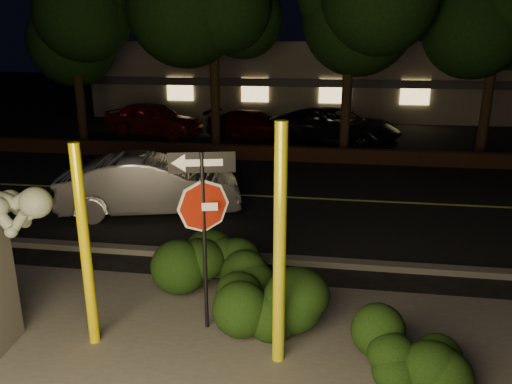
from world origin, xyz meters
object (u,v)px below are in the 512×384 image
Objects in this scene: parked_car_red at (154,119)px; parked_car_dark at (335,126)px; silver_sedan at (151,185)px; parked_car_darkred at (254,125)px; signpost at (203,207)px; yellow_pole_left at (85,249)px; yellow_pole_right at (280,249)px.

parked_car_dark is (7.91, -0.57, -0.02)m from parked_car_red.
silver_sedan is 1.05× the size of parked_car_darkred.
parked_car_dark is at bearing -41.14° from silver_sedan.
signpost is at bearing -167.07° from silver_sedan.
yellow_pole_left is at bearing -170.32° from parked_car_darkred.
yellow_pole_right is 0.61× the size of parked_car_dark.
yellow_pole_right reaches higher than parked_car_red.
parked_car_red is 1.06× the size of parked_car_darkred.
parked_car_red is at bearing 98.60° from signpost.
parked_car_darkred is at bearing -21.45° from silver_sedan.
silver_sedan is at bearing 104.51° from signpost.
yellow_pole_right reaches higher than signpost.
parked_car_darkred is at bearing 82.30° from signpost.
yellow_pole_left is 1.08× the size of signpost.
signpost is (1.48, 0.60, 0.46)m from yellow_pole_left.
yellow_pole_left is 15.08m from parked_car_dark.
yellow_pole_right is 15.52m from parked_car_darkred.
yellow_pole_left is 15.26m from parked_car_darkred.
yellow_pole_left is 0.67× the size of silver_sedan.
yellow_pole_right is 14.75m from parked_car_dark.
signpost is at bearing 151.52° from yellow_pole_right.
silver_sedan is at bearing 124.53° from yellow_pole_right.
yellow_pole_left is at bearing -171.82° from signpost.
parked_car_darkred is at bearing -77.90° from parked_car_red.
signpost is 14.26m from parked_car_dark.
parked_car_dark is at bearing -89.71° from parked_car_darkred.
signpost is at bearing -166.95° from parked_car_dark.
silver_sedan is 9.86m from parked_car_darkred.
parked_car_dark is at bearing -81.62° from parked_car_red.
parked_car_darkred is at bearing 101.47° from parked_car_dark.
signpost is 0.61× the size of parked_car_red.
yellow_pole_right is at bearing -142.21° from parked_car_red.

